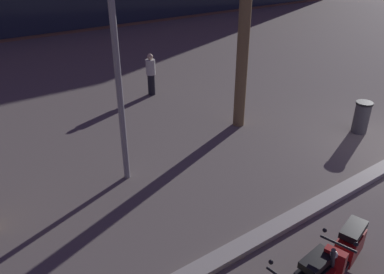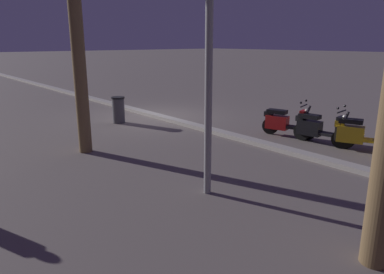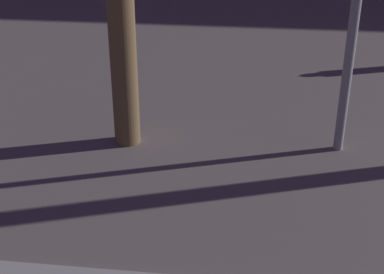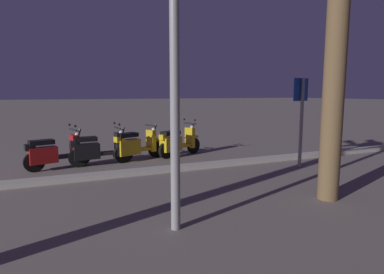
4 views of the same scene
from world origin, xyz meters
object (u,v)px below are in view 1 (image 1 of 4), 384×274
at_px(scooter_red_mid_rear, 344,252).
at_px(pedestrian_by_palm_tree, 151,74).
at_px(street_lamp, 111,1).
at_px(litter_bin, 362,117).

relative_size(scooter_red_mid_rear, pedestrian_by_palm_tree, 1.12).
bearing_deg(street_lamp, litter_bin, -15.10).
bearing_deg(street_lamp, scooter_red_mid_rear, -71.09).
distance_m(scooter_red_mid_rear, street_lamp, 6.24).
bearing_deg(scooter_red_mid_rear, pedestrian_by_palm_tree, 80.10).
relative_size(pedestrian_by_palm_tree, street_lamp, 0.23).
relative_size(pedestrian_by_palm_tree, litter_bin, 1.59).
distance_m(pedestrian_by_palm_tree, street_lamp, 6.38).
bearing_deg(pedestrian_by_palm_tree, scooter_red_mid_rear, -99.90).
xyz_separation_m(pedestrian_by_palm_tree, street_lamp, (-3.26, -4.41, 3.27)).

